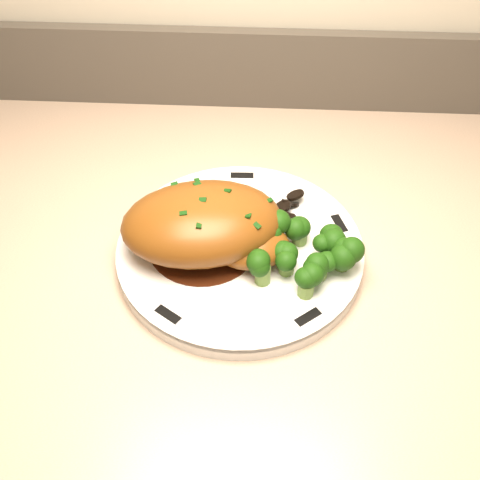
{
  "coord_description": "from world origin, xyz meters",
  "views": [
    {
      "loc": [
        -0.65,
        1.2,
        1.41
      ],
      "look_at": [
        -0.67,
        1.67,
        0.91
      ],
      "focal_mm": 45.0,
      "sensor_mm": 36.0,
      "label": 1
    }
  ],
  "objects_px": {
    "plate": "(240,251)",
    "broccoli_florets": "(303,253)",
    "chicken_breast": "(208,226)",
    "counter": "(456,437)"
  },
  "relations": [
    {
      "from": "chicken_breast",
      "to": "broccoli_florets",
      "type": "height_order",
      "value": "chicken_breast"
    },
    {
      "from": "chicken_breast",
      "to": "broccoli_florets",
      "type": "bearing_deg",
      "value": -24.04
    },
    {
      "from": "counter",
      "to": "broccoli_florets",
      "type": "xyz_separation_m",
      "value": [
        -0.3,
        -0.03,
        0.48
      ]
    },
    {
      "from": "counter",
      "to": "chicken_breast",
      "type": "xyz_separation_m",
      "value": [
        -0.4,
        -0.01,
        0.49
      ]
    },
    {
      "from": "broccoli_florets",
      "to": "plate",
      "type": "bearing_deg",
      "value": 158.33
    },
    {
      "from": "counter",
      "to": "plate",
      "type": "xyz_separation_m",
      "value": [
        -0.37,
        -0.0,
        0.45
      ]
    },
    {
      "from": "counter",
      "to": "chicken_breast",
      "type": "height_order",
      "value": "counter"
    },
    {
      "from": "counter",
      "to": "broccoli_florets",
      "type": "bearing_deg",
      "value": -174.17
    },
    {
      "from": "counter",
      "to": "chicken_breast",
      "type": "bearing_deg",
      "value": -179.27
    },
    {
      "from": "plate",
      "to": "broccoli_florets",
      "type": "height_order",
      "value": "broccoli_florets"
    }
  ]
}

